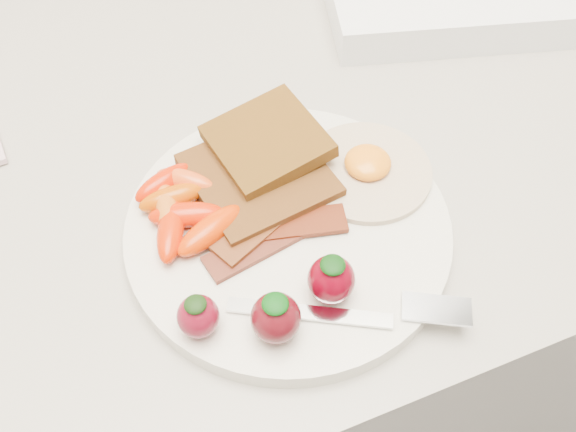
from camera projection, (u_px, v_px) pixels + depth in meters
name	position (u px, v px, depth m)	size (l,w,h in m)	color
counter	(246.00, 341.00, 0.97)	(2.00, 0.60, 0.90)	gray
plate	(288.00, 229.00, 0.54)	(0.27, 0.27, 0.02)	silver
toast_lower	(259.00, 177.00, 0.55)	(0.11, 0.11, 0.01)	black
toast_upper	(267.00, 141.00, 0.55)	(0.09, 0.09, 0.01)	#442704
fried_egg	(367.00, 169.00, 0.56)	(0.12, 0.12, 0.02)	silver
bacon_strips	(272.00, 228.00, 0.52)	(0.13, 0.08, 0.01)	#4A0B10
baby_carrots	(181.00, 209.00, 0.53)	(0.09, 0.10, 0.02)	#B84500
strawberries	(278.00, 302.00, 0.46)	(0.13, 0.06, 0.04)	maroon
fork	(368.00, 311.00, 0.48)	(0.17, 0.09, 0.00)	silver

